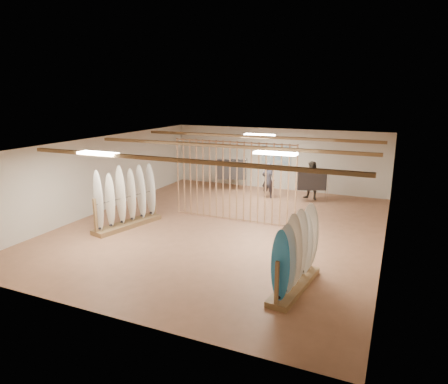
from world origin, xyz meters
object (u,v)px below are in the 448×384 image
at_px(shopper_a, 268,178).
at_px(shopper_b, 313,178).
at_px(rack_left, 127,207).
at_px(clothing_rack_b, 312,181).
at_px(clothing_rack_a, 231,170).
at_px(rack_right, 295,264).

height_order(shopper_a, shopper_b, shopper_b).
distance_m(rack_left, clothing_rack_b, 7.55).
relative_size(clothing_rack_a, clothing_rack_b, 1.12).
height_order(rack_left, shopper_a, rack_left).
bearing_deg(rack_left, clothing_rack_a, 92.75).
distance_m(rack_left, rack_right, 6.53).
bearing_deg(shopper_b, shopper_a, -150.52).
xyz_separation_m(rack_left, clothing_rack_b, (4.95, 5.71, 0.18)).
relative_size(clothing_rack_b, shopper_a, 0.78).
bearing_deg(clothing_rack_a, rack_right, -77.54).
relative_size(shopper_a, shopper_b, 0.94).
relative_size(clothing_rack_a, shopper_a, 0.88).
distance_m(rack_left, clothing_rack_a, 6.20).
bearing_deg(rack_right, rack_left, 168.30).
bearing_deg(shopper_a, rack_right, 112.31).
bearing_deg(shopper_a, clothing_rack_b, -174.44).
bearing_deg(clothing_rack_a, shopper_b, -20.35).
relative_size(rack_left, clothing_rack_a, 1.72).
distance_m(rack_right, clothing_rack_b, 7.85).
height_order(clothing_rack_a, shopper_a, shopper_a).
bearing_deg(rack_left, shopper_b, 64.69).
xyz_separation_m(clothing_rack_a, clothing_rack_b, (3.73, -0.37, -0.10)).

